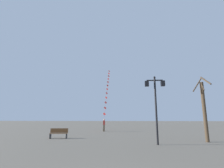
{
  "coord_description": "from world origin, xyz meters",
  "views": [
    {
      "loc": [
        0.28,
        -2.77,
        1.85
      ],
      "look_at": [
        -1.72,
        22.51,
        6.98
      ],
      "focal_mm": 26.88,
      "sensor_mm": 36.0,
      "label": 1
    }
  ],
  "objects_px": {
    "kite_train": "(107,89)",
    "twin_lantern_lamp_post": "(155,96)",
    "kite_flyer": "(104,125)",
    "bare_tree": "(204,109)",
    "park_bench": "(59,133)"
  },
  "relations": [
    {
      "from": "twin_lantern_lamp_post",
      "to": "bare_tree",
      "type": "distance_m",
      "value": 4.5
    },
    {
      "from": "kite_train",
      "to": "bare_tree",
      "type": "bearing_deg",
      "value": -64.89
    },
    {
      "from": "twin_lantern_lamp_post",
      "to": "bare_tree",
      "type": "bearing_deg",
      "value": 21.92
    },
    {
      "from": "bare_tree",
      "to": "park_bench",
      "type": "height_order",
      "value": "bare_tree"
    },
    {
      "from": "kite_flyer",
      "to": "bare_tree",
      "type": "height_order",
      "value": "bare_tree"
    },
    {
      "from": "kite_flyer",
      "to": "twin_lantern_lamp_post",
      "type": "bearing_deg",
      "value": -159.55
    },
    {
      "from": "kite_train",
      "to": "twin_lantern_lamp_post",
      "type": "bearing_deg",
      "value": -75.37
    },
    {
      "from": "twin_lantern_lamp_post",
      "to": "bare_tree",
      "type": "xyz_separation_m",
      "value": [
        4.11,
        1.65,
        -0.83
      ]
    },
    {
      "from": "kite_train",
      "to": "kite_flyer",
      "type": "bearing_deg",
      "value": -85.74
    },
    {
      "from": "twin_lantern_lamp_post",
      "to": "bare_tree",
      "type": "relative_size",
      "value": 0.94
    },
    {
      "from": "park_bench",
      "to": "bare_tree",
      "type": "bearing_deg",
      "value": -16.32
    },
    {
      "from": "twin_lantern_lamp_post",
      "to": "kite_train",
      "type": "height_order",
      "value": "kite_train"
    },
    {
      "from": "kite_train",
      "to": "kite_flyer",
      "type": "distance_m",
      "value": 14.0
    },
    {
      "from": "kite_train",
      "to": "bare_tree",
      "type": "relative_size",
      "value": 3.73
    },
    {
      "from": "kite_flyer",
      "to": "park_bench",
      "type": "height_order",
      "value": "kite_flyer"
    }
  ]
}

